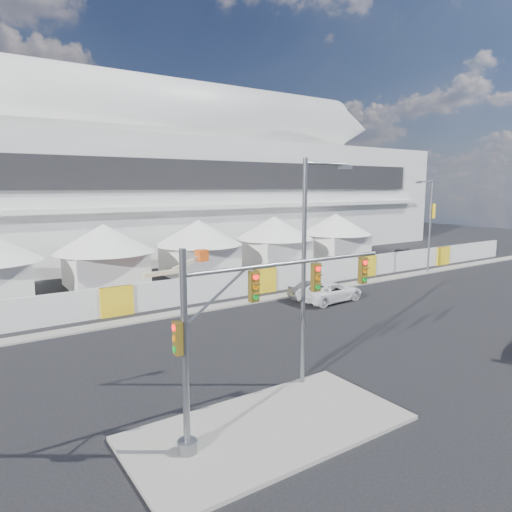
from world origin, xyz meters
TOP-DOWN VIEW (x-y plane):
  - ground at (0.00, 0.00)m, footprint 160.00×160.00m
  - median_island at (-6.00, -3.00)m, footprint 10.00×5.00m
  - far_curb at (20.00, 12.50)m, footprint 80.00×1.20m
  - stadium at (8.71, 41.50)m, footprint 80.00×24.80m
  - tent_row at (0.50, 24.00)m, footprint 53.40×8.40m
  - hoarding_fence at (6.00, 14.50)m, footprint 70.00×0.25m
  - scaffold_tower at (46.00, 36.00)m, footprint 4.40×4.40m
  - sedan_silver at (8.06, 10.38)m, footprint 2.93×4.75m
  - pickup_curb at (8.51, 9.33)m, footprint 2.86×5.54m
  - lot_car_a at (14.44, 18.82)m, footprint 2.36×4.21m
  - lot_car_b at (28.20, 18.20)m, footprint 3.29×5.09m
  - traffic_mast at (-7.14, -2.86)m, footprint 8.74×0.64m
  - streetlight_median at (-2.42, -0.80)m, footprint 2.64×0.27m
  - streetlight_curb at (24.55, 12.50)m, footprint 2.73×0.62m
  - boom_lift at (-1.67, 17.56)m, footprint 6.80×1.86m

SIDE VIEW (x-z plane):
  - ground at x=0.00m, z-range 0.00..0.00m
  - far_curb at x=20.00m, z-range 0.00..0.12m
  - median_island at x=-6.00m, z-range 0.00..0.15m
  - lot_car_a at x=14.44m, z-range 0.00..1.31m
  - pickup_curb at x=8.51m, z-range 0.00..1.50m
  - sedan_silver at x=8.06m, z-range 0.00..1.51m
  - lot_car_b at x=28.20m, z-range 0.00..1.61m
  - boom_lift at x=-1.67m, z-range -0.79..2.62m
  - hoarding_fence at x=6.00m, z-range 0.00..2.00m
  - tent_row at x=0.50m, z-range 0.45..5.85m
  - traffic_mast at x=-7.14m, z-range 0.55..7.12m
  - streetlight_curb at x=24.55m, z-range 0.74..9.97m
  - streetlight_median at x=-2.42m, z-range 0.86..10.41m
  - scaffold_tower at x=46.00m, z-range 0.00..12.00m
  - stadium at x=8.71m, z-range -1.54..20.44m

